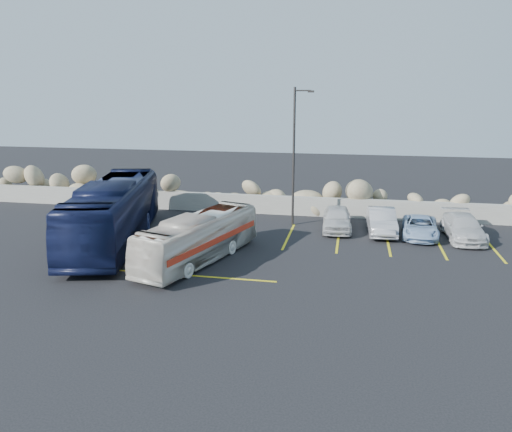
% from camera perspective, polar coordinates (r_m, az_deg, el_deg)
% --- Properties ---
extents(ground, '(90.00, 90.00, 0.00)m').
position_cam_1_polar(ground, '(21.53, -5.67, -7.13)').
color(ground, black).
rests_on(ground, ground).
extents(seawall, '(60.00, 0.40, 1.20)m').
position_cam_1_polar(seawall, '(32.54, 0.38, 1.36)').
color(seawall, gray).
rests_on(seawall, ground).
extents(riprap_pile, '(54.00, 2.80, 2.60)m').
position_cam_1_polar(riprap_pile, '(33.55, 0.76, 2.97)').
color(riprap_pile, '#958262').
rests_on(riprap_pile, ground).
extents(parking_lines, '(18.16, 9.36, 0.01)m').
position_cam_1_polar(parking_lines, '(25.97, 7.82, -3.44)').
color(parking_lines, gold).
rests_on(parking_lines, ground).
extents(lamppost, '(1.14, 0.18, 8.00)m').
position_cam_1_polar(lamppost, '(29.09, 4.44, 7.19)').
color(lamppost, '#2E2A29').
rests_on(lamppost, ground).
extents(vintage_bus, '(4.09, 8.19, 2.23)m').
position_cam_1_polar(vintage_bus, '(23.42, -6.54, -2.52)').
color(vintage_bus, silver).
rests_on(vintage_bus, ground).
extents(tour_coach, '(5.39, 12.07, 3.28)m').
position_cam_1_polar(tour_coach, '(27.03, -15.94, 0.43)').
color(tour_coach, '#111738').
rests_on(tour_coach, ground).
extents(car_a, '(1.80, 4.09, 1.37)m').
position_cam_1_polar(car_a, '(28.94, 9.24, -0.27)').
color(car_a, beige).
rests_on(car_a, ground).
extents(car_b, '(1.64, 4.23, 1.38)m').
position_cam_1_polar(car_b, '(28.85, 14.15, -0.56)').
color(car_b, '#ABABB0').
rests_on(car_b, ground).
extents(car_c, '(1.95, 4.50, 1.29)m').
position_cam_1_polar(car_c, '(29.10, 22.58, -1.19)').
color(car_c, beige).
rests_on(car_c, ground).
extents(car_d, '(2.14, 4.11, 1.10)m').
position_cam_1_polar(car_d, '(28.70, 18.25, -1.20)').
color(car_d, '#97B5D7').
rests_on(car_d, ground).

